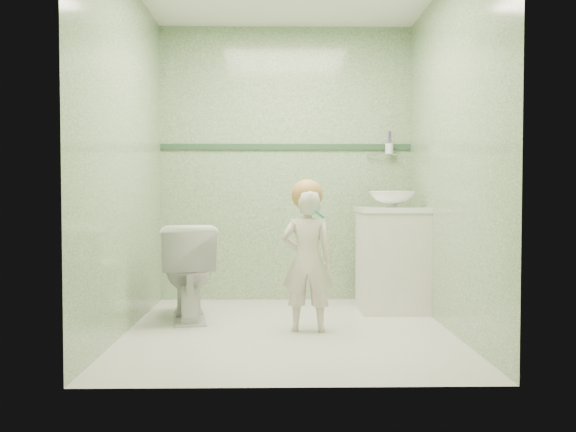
{
  "coord_description": "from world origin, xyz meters",
  "views": [
    {
      "loc": [
        -0.08,
        -4.2,
        0.93
      ],
      "look_at": [
        0.0,
        0.15,
        0.78
      ],
      "focal_mm": 38.54,
      "sensor_mm": 36.0,
      "label": 1
    }
  ],
  "objects": [
    {
      "name": "faucet",
      "position": [
        0.84,
        0.89,
        0.97
      ],
      "size": [
        0.03,
        0.13,
        0.18
      ],
      "color": "silver",
      "rests_on": "counter"
    },
    {
      "name": "hair_cap",
      "position": [
        0.13,
        0.0,
        0.93
      ],
      "size": [
        0.21,
        0.21,
        0.21
      ],
      "primitive_type": "sphere",
      "color": "#AD7B3E",
      "rests_on": "toddler"
    },
    {
      "name": "toddler",
      "position": [
        0.13,
        -0.02,
        0.48
      ],
      "size": [
        0.37,
        0.26,
        0.96
      ],
      "primitive_type": "imported",
      "rotation": [
        0.0,
        0.0,
        3.06
      ],
      "color": "beige",
      "rests_on": "ground"
    },
    {
      "name": "vanity",
      "position": [
        0.84,
        0.7,
        0.4
      ],
      "size": [
        0.52,
        0.5,
        0.8
      ],
      "primitive_type": "cube",
      "color": "silver",
      "rests_on": "ground"
    },
    {
      "name": "basin",
      "position": [
        0.84,
        0.7,
        0.89
      ],
      "size": [
        0.37,
        0.37,
        0.13
      ],
      "primitive_type": "imported",
      "color": "white",
      "rests_on": "counter"
    },
    {
      "name": "trim_stripe",
      "position": [
        0.0,
        1.24,
        1.35
      ],
      "size": [
        2.2,
        0.02,
        0.05
      ],
      "primitive_type": "cube",
      "color": "#2A492F",
      "rests_on": "room_shell"
    },
    {
      "name": "teal_toothbrush",
      "position": [
        0.19,
        -0.15,
        0.81
      ],
      "size": [
        0.11,
        0.13,
        0.08
      ],
      "color": "#18936E",
      "rests_on": "toddler"
    },
    {
      "name": "toilet",
      "position": [
        -0.74,
        0.39,
        0.36
      ],
      "size": [
        0.52,
        0.76,
        0.72
      ],
      "primitive_type": "imported",
      "rotation": [
        0.0,
        0.0,
        3.31
      ],
      "color": "white",
      "rests_on": "ground"
    },
    {
      "name": "cup_holder",
      "position": [
        0.89,
        1.18,
        1.33
      ],
      "size": [
        0.26,
        0.07,
        0.21
      ],
      "color": "silver",
      "rests_on": "room_shell"
    },
    {
      "name": "ground",
      "position": [
        0.0,
        0.0,
        0.0
      ],
      "size": [
        2.5,
        2.5,
        0.0
      ],
      "primitive_type": "plane",
      "color": "silver",
      "rests_on": "ground"
    },
    {
      "name": "counter",
      "position": [
        0.84,
        0.7,
        0.81
      ],
      "size": [
        0.54,
        0.52,
        0.04
      ],
      "primitive_type": "cube",
      "color": "white",
      "rests_on": "vanity"
    },
    {
      "name": "room_shell",
      "position": [
        0.0,
        0.0,
        1.2
      ],
      "size": [
        2.5,
        2.54,
        2.4
      ],
      "color": "gray",
      "rests_on": "ground"
    }
  ]
}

